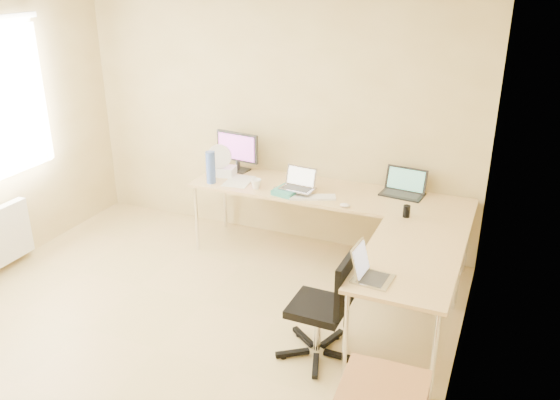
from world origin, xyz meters
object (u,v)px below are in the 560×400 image
at_px(desk_return, 407,300).
at_px(monitor, 238,151).
at_px(laptop_black, 403,183).
at_px(desk_fan, 222,161).
at_px(office_chair, 318,296).
at_px(water_bottle, 211,167).
at_px(keyboard, 312,197).
at_px(mug, 256,184).
at_px(laptop_return, 374,267).
at_px(desk_main, 327,227).
at_px(laptop_center, 298,179).

xyz_separation_m(desk_return, monitor, (-2.02, 1.20, 0.57)).
xyz_separation_m(desk_return, laptop_black, (-0.32, 1.18, 0.49)).
relative_size(desk_fan, office_chair, 0.36).
distance_m(water_bottle, desk_fan, 0.23).
xyz_separation_m(keyboard, office_chair, (0.49, -1.21, -0.24)).
bearing_deg(desk_return, laptop_black, 104.99).
height_order(mug, water_bottle, water_bottle).
height_order(mug, laptop_return, laptop_return).
distance_m(desk_main, desk_return, 1.40).
distance_m(laptop_black, desk_fan, 1.80).
distance_m(desk_return, laptop_black, 1.31).
distance_m(laptop_black, keyboard, 0.84).
bearing_deg(desk_fan, laptop_center, -28.94).
bearing_deg(laptop_center, desk_return, -27.68).
bearing_deg(laptop_black, office_chair, -92.43).
bearing_deg(monitor, desk_fan, -104.22).
distance_m(desk_main, water_bottle, 1.26).
xyz_separation_m(monitor, laptop_center, (0.80, -0.37, -0.06)).
distance_m(keyboard, laptop_return, 1.50).
xyz_separation_m(mug, water_bottle, (-0.47, -0.03, 0.11)).
xyz_separation_m(desk_main, desk_fan, (-1.13, -0.00, 0.52)).
bearing_deg(laptop_center, mug, -170.56).
bearing_deg(water_bottle, laptop_return, -32.06).
relative_size(desk_return, water_bottle, 4.10).
height_order(monitor, laptop_black, monitor).
xyz_separation_m(monitor, laptop_black, (1.71, -0.02, -0.08)).
xyz_separation_m(desk_fan, laptop_return, (1.93, -1.43, -0.05)).
distance_m(mug, water_bottle, 0.48).
xyz_separation_m(desk_return, laptop_center, (-1.22, 0.83, 0.51)).
distance_m(keyboard, mug, 0.58).
height_order(laptop_center, mug, laptop_center).
xyz_separation_m(laptop_center, desk_fan, (-0.88, 0.17, 0.00)).
height_order(laptop_return, office_chair, laptop_return).
xyz_separation_m(desk_main, desk_return, (0.98, -1.00, 0.00)).
height_order(desk_main, desk_return, same).
relative_size(monitor, mug, 4.74).
bearing_deg(laptop_center, desk_fan, 175.31).
bearing_deg(laptop_center, office_chair, -55.94).
bearing_deg(laptop_return, water_bottle, 62.19).
relative_size(desk_return, keyboard, 3.07).
xyz_separation_m(keyboard, mug, (-0.58, 0.02, 0.04)).
distance_m(mug, desk_fan, 0.52).
relative_size(laptop_center, mug, 3.04).
height_order(desk_fan, laptop_return, desk_fan).
height_order(laptop_black, mug, laptop_black).
bearing_deg(monitor, water_bottle, -93.07).
relative_size(desk_fan, laptop_return, 1.01).
bearing_deg(laptop_center, monitor, 161.66).
distance_m(desk_fan, office_chair, 2.13).
relative_size(mug, laptop_return, 0.34).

